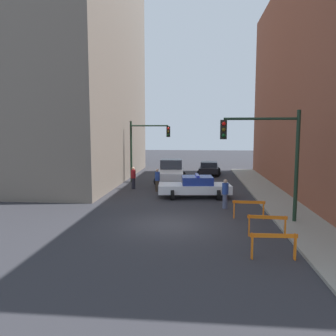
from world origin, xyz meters
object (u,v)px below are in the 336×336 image
object	(u,v)px
pedestrian_corner	(133,177)
pedestrian_sidewalk	(225,193)
parked_car_near	(209,168)
traffic_light_near	(272,149)
white_truck	(171,172)
traffic_light_far	(144,142)
police_car	(195,187)
pedestrian_crossing	(157,180)
barrier_front	(274,242)
barrier_mid	(267,222)
barrier_back	(249,206)

from	to	relation	value
pedestrian_corner	pedestrian_sidewalk	world-z (taller)	same
parked_car_near	pedestrian_sidewalk	xyz separation A→B (m)	(0.44, -14.41, 0.19)
traffic_light_near	white_truck	size ratio (longest dim) A/B	0.94
traffic_light_far	police_car	distance (m)	8.15
traffic_light_far	pedestrian_sidewalk	size ratio (longest dim) A/B	3.13
pedestrian_corner	white_truck	bearing A→B (deg)	-110.58
parked_car_near	traffic_light_far	bearing A→B (deg)	-134.39
pedestrian_crossing	barrier_front	distance (m)	13.24
barrier_front	police_car	bearing A→B (deg)	105.09
police_car	barrier_mid	world-z (taller)	police_car
pedestrian_sidewalk	police_car	bearing A→B (deg)	123.69
parked_car_near	barrier_mid	size ratio (longest dim) A/B	2.75
traffic_light_near	parked_car_near	distance (m)	17.57
traffic_light_near	pedestrian_crossing	size ratio (longest dim) A/B	3.13
traffic_light_far	parked_car_near	size ratio (longest dim) A/B	1.18
police_car	white_truck	bearing A→B (deg)	13.62
parked_car_near	barrier_mid	bearing A→B (deg)	-81.32
traffic_light_far	pedestrian_corner	bearing A→B (deg)	-93.90
pedestrian_corner	barrier_front	xyz separation A→B (m)	(7.45, -13.10, -0.24)
pedestrian_corner	barrier_back	xyz separation A→B (m)	(7.41, -7.84, -0.24)
police_car	pedestrian_corner	world-z (taller)	pedestrian_corner
traffic_light_near	pedestrian_corner	xyz separation A→B (m)	(-8.27, 8.53, -2.67)
police_car	barrier_back	bearing A→B (deg)	-156.77
parked_car_near	barrier_mid	xyz separation A→B (m)	(1.75, -19.33, -0.06)
barrier_front	white_truck	bearing A→B (deg)	106.55
traffic_light_far	parked_car_near	distance (m)	8.20
pedestrian_crossing	pedestrian_corner	world-z (taller)	same
police_car	pedestrian_sidewalk	world-z (taller)	pedestrian_sidewalk
traffic_light_near	parked_car_near	bearing A→B (deg)	97.61
traffic_light_near	barrier_back	world-z (taller)	traffic_light_near
traffic_light_far	white_truck	xyz separation A→B (m)	(2.35, -0.18, -2.49)
traffic_light_far	barrier_back	world-z (taller)	traffic_light_far
police_car	barrier_back	world-z (taller)	police_car
pedestrian_crossing	pedestrian_sidewalk	size ratio (longest dim) A/B	1.00
barrier_front	pedestrian_corner	bearing A→B (deg)	119.64
police_car	traffic_light_far	bearing A→B (deg)	29.92
barrier_back	pedestrian_corner	bearing A→B (deg)	133.40
police_car	barrier_mid	xyz separation A→B (m)	(3.04, -7.85, -0.11)
barrier_front	barrier_mid	bearing A→B (deg)	83.55
parked_car_near	barrier_mid	world-z (taller)	parked_car_near
traffic_light_near	parked_car_near	world-z (taller)	traffic_light_near
traffic_light_far	white_truck	size ratio (longest dim) A/B	0.94
barrier_mid	barrier_front	bearing A→B (deg)	-96.45
police_car	barrier_front	size ratio (longest dim) A/B	3.03
traffic_light_near	police_car	size ratio (longest dim) A/B	1.07
police_car	parked_car_near	size ratio (longest dim) A/B	1.10
traffic_light_near	traffic_light_far	bearing A→B (deg)	123.81
barrier_mid	barrier_back	world-z (taller)	same
barrier_front	barrier_mid	distance (m)	2.44
traffic_light_far	pedestrian_sidewalk	bearing A→B (deg)	-56.20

